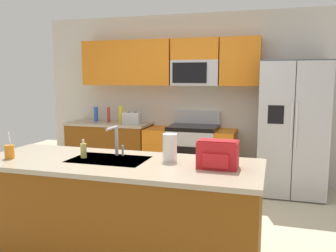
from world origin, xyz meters
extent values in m
plane|color=beige|center=(0.00, 0.00, 0.00)|extent=(9.00, 9.00, 0.00)
cube|color=beige|center=(0.00, 2.15, 1.30)|extent=(5.20, 0.10, 2.60)
cube|color=orange|center=(-1.50, 1.94, 1.85)|extent=(0.70, 0.32, 0.70)
cube|color=orange|center=(-0.77, 1.94, 1.85)|extent=(0.77, 0.32, 0.70)
cube|color=orange|center=(0.66, 1.94, 1.85)|extent=(0.57, 0.32, 0.70)
cube|color=#B7BABF|center=(0.00, 1.94, 1.69)|extent=(0.72, 0.32, 0.38)
cube|color=black|center=(-0.06, 1.78, 1.69)|extent=(0.52, 0.01, 0.30)
cube|color=orange|center=(0.00, 1.94, 2.04)|extent=(0.72, 0.32, 0.32)
cube|color=brown|center=(-1.40, 1.80, 0.43)|extent=(1.31, 0.60, 0.86)
cube|color=tan|center=(-1.40, 1.80, 0.88)|extent=(1.34, 0.63, 0.04)
cube|color=#B7BABF|center=(0.00, 1.80, 0.42)|extent=(0.72, 0.60, 0.84)
cube|color=black|center=(0.00, 1.50, 0.45)|extent=(0.60, 0.01, 0.36)
cube|color=black|center=(0.00, 1.80, 0.87)|extent=(0.72, 0.60, 0.06)
cube|color=#B7BABF|center=(0.00, 2.07, 1.00)|extent=(0.72, 0.06, 0.20)
cube|color=orange|center=(-0.54, 1.80, 0.42)|extent=(0.36, 0.60, 0.84)
cube|color=orange|center=(0.50, 1.80, 0.42)|extent=(0.28, 0.60, 0.84)
cube|color=#4C4F54|center=(1.41, 1.75, 0.93)|extent=(0.90, 0.70, 1.85)
cube|color=#B7BABF|center=(1.19, 1.38, 0.93)|extent=(0.44, 0.04, 1.81)
cube|color=#B7BABF|center=(1.64, 1.38, 0.93)|extent=(0.44, 0.04, 1.81)
cylinder|color=silver|center=(1.38, 1.35, 1.02)|extent=(0.02, 0.02, 0.60)
cylinder|color=silver|center=(1.44, 1.35, 1.02)|extent=(0.02, 0.02, 0.60)
cube|color=black|center=(1.19, 1.36, 1.15)|extent=(0.20, 0.00, 0.24)
cube|color=brown|center=(-0.13, -0.64, 0.43)|extent=(2.46, 0.89, 0.86)
cube|color=tan|center=(-0.13, -0.64, 0.88)|extent=(2.50, 0.93, 0.04)
cube|color=#B7BABF|center=(-0.23, -0.59, 0.89)|extent=(0.68, 0.44, 0.03)
cube|color=#B7BABF|center=(-0.98, 1.75, 0.99)|extent=(0.28, 0.16, 0.18)
cube|color=black|center=(-1.03, 1.75, 1.08)|extent=(0.03, 0.11, 0.01)
cube|color=black|center=(-0.93, 1.75, 1.08)|extent=(0.03, 0.11, 0.01)
cylinder|color=#B2332D|center=(-1.41, 1.80, 1.02)|extent=(0.05, 0.05, 0.24)
cylinder|color=blue|center=(-1.65, 1.83, 1.02)|extent=(0.07, 0.07, 0.24)
cylinder|color=yellow|center=(-1.18, 1.79, 1.04)|extent=(0.07, 0.07, 0.27)
cylinder|color=#B7BABF|center=(-0.23, -0.42, 1.04)|extent=(0.03, 0.03, 0.28)
cylinder|color=#B7BABF|center=(-0.23, -0.52, 1.17)|extent=(0.02, 0.20, 0.02)
cylinder|color=#B7BABF|center=(-0.17, -0.42, 0.95)|extent=(0.02, 0.02, 0.10)
cylinder|color=orange|center=(-1.10, -0.82, 0.96)|extent=(0.08, 0.08, 0.12)
cylinder|color=white|center=(-1.09, -0.82, 1.07)|extent=(0.01, 0.03, 0.14)
cylinder|color=#D8CC66|center=(-0.48, -0.60, 0.97)|extent=(0.06, 0.06, 0.13)
cylinder|color=white|center=(-0.48, -0.60, 1.05)|extent=(0.02, 0.02, 0.04)
cylinder|color=white|center=(0.31, -0.50, 1.02)|extent=(0.12, 0.12, 0.24)
cube|color=red|center=(0.74, -0.61, 1.01)|extent=(0.32, 0.20, 0.22)
cube|color=#AD1A1E|center=(0.74, -0.63, 1.11)|extent=(0.30, 0.14, 0.03)
cube|color=red|center=(0.74, -0.72, 0.98)|extent=(0.20, 0.03, 0.11)
camera|label=1|loc=(1.16, -3.40, 1.62)|focal=37.99mm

